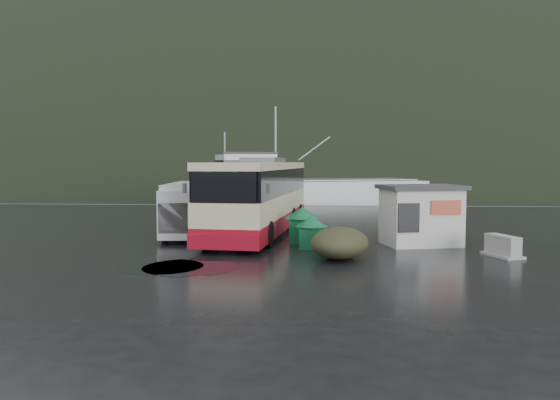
# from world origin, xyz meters

# --- Properties ---
(ground) EXTENTS (160.00, 160.00, 0.00)m
(ground) POSITION_xyz_m (0.00, 0.00, 0.00)
(ground) COLOR black
(ground) RESTS_ON ground
(harbor_water) EXTENTS (300.00, 180.00, 0.02)m
(harbor_water) POSITION_xyz_m (0.00, 110.00, 0.00)
(harbor_water) COLOR black
(harbor_water) RESTS_ON ground
(quay_edge) EXTENTS (160.00, 0.60, 1.50)m
(quay_edge) POSITION_xyz_m (0.00, 20.00, 0.00)
(quay_edge) COLOR #999993
(quay_edge) RESTS_ON ground
(headland) EXTENTS (780.00, 540.00, 570.00)m
(headland) POSITION_xyz_m (10.00, 250.00, 0.00)
(headland) COLOR black
(headland) RESTS_ON ground
(coach_bus) EXTENTS (4.54, 13.25, 3.68)m
(coach_bus) POSITION_xyz_m (-0.38, 3.30, 0.00)
(coach_bus) COLOR beige
(coach_bus) RESTS_ON ground
(white_van) EXTENTS (2.47, 6.09, 2.49)m
(white_van) POSITION_xyz_m (-3.41, 2.12, 0.00)
(white_van) COLOR silver
(white_van) RESTS_ON ground
(waste_bin_left) EXTENTS (1.02, 1.02, 1.28)m
(waste_bin_left) POSITION_xyz_m (2.18, -1.23, 0.00)
(waste_bin_left) COLOR #126537
(waste_bin_left) RESTS_ON ground
(waste_bin_right) EXTENTS (1.10, 1.10, 1.51)m
(waste_bin_right) POSITION_xyz_m (1.75, 0.37, 0.00)
(waste_bin_right) COLOR #126537
(waste_bin_right) RESTS_ON ground
(dome_tent) EXTENTS (2.57, 3.20, 1.12)m
(dome_tent) POSITION_xyz_m (3.19, -3.36, 0.00)
(dome_tent) COLOR #363620
(dome_tent) RESTS_ON ground
(ticket_kiosk) EXTENTS (3.63, 3.05, 2.48)m
(ticket_kiosk) POSITION_xyz_m (6.67, 0.02, 0.00)
(ticket_kiosk) COLOR silver
(ticket_kiosk) RESTS_ON ground
(jersey_barrier_a) EXTENTS (1.19, 1.71, 0.78)m
(jersey_barrier_a) POSITION_xyz_m (3.25, -1.81, 0.00)
(jersey_barrier_a) COLOR #999993
(jersey_barrier_a) RESTS_ON ground
(jersey_barrier_b) EXTENTS (1.27, 1.73, 0.78)m
(jersey_barrier_b) POSITION_xyz_m (9.12, -2.63, 0.00)
(jersey_barrier_b) COLOR #999993
(jersey_barrier_b) RESTS_ON ground
(fishing_trawler) EXTENTS (24.65, 13.62, 9.73)m
(fishing_trawler) POSITION_xyz_m (1.29, 27.75, 0.00)
(fishing_trawler) COLOR silver
(fishing_trawler) RESTS_ON ground
(puddles) EXTENTS (14.64, 11.02, 0.01)m
(puddles) POSITION_xyz_m (0.47, -3.44, 0.00)
(puddles) COLOR black
(puddles) RESTS_ON ground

